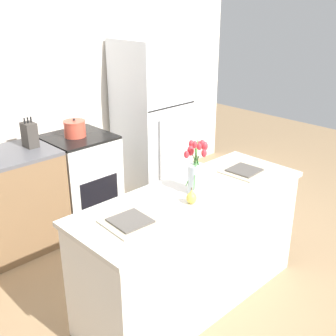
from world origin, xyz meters
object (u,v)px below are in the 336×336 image
plate_setting_left (130,222)px  plate_setting_right (244,171)px  cooking_pot (75,129)px  pear_figurine (191,197)px  knife_block (30,135)px  flower_vase (196,172)px  stove_range (82,179)px  refrigerator (152,120)px

plate_setting_left → plate_setting_right: (1.14, 0.00, 0.00)m
cooking_pot → pear_figurine: bearing=-96.4°
cooking_pot → knife_block: (-0.45, 0.02, 0.03)m
flower_vase → knife_block: size_ratio=1.53×
plate_setting_left → cooking_pot: size_ratio=1.52×
flower_vase → plate_setting_left: size_ratio=1.30×
stove_range → flower_vase: size_ratio=2.20×
refrigerator → knife_block: size_ratio=6.50×
stove_range → refrigerator: size_ratio=0.52×
flower_vase → plate_setting_right: size_ratio=1.30×
flower_vase → plate_setting_left: 0.62m
flower_vase → refrigerator: bearing=57.5°
refrigerator → cooking_pot: bearing=179.7°
refrigerator → plate_setting_left: bearing=-135.1°
pear_figurine → plate_setting_right: pear_figurine is taller
pear_figurine → plate_setting_left: pear_figurine is taller
knife_block → stove_range: bearing=-3.0°
stove_range → plate_setting_left: (-0.67, -1.61, 0.44)m
plate_setting_right → cooking_pot: 1.69m
refrigerator → pear_figurine: size_ratio=15.31×
cooking_pot → knife_block: size_ratio=0.78×
cooking_pot → knife_block: bearing=177.5°
pear_figurine → stove_range: bearing=82.8°
stove_range → flower_vase: flower_vase is taller
plate_setting_right → pear_figurine: bearing=-173.4°
refrigerator → pear_figurine: (-1.16, -1.69, 0.05)m
flower_vase → cooking_pot: 1.60m
plate_setting_left → knife_block: knife_block is taller
refrigerator → cooking_pot: refrigerator is taller
stove_range → flower_vase: bearing=-92.5°
flower_vase → plate_setting_left: flower_vase is taller
plate_setting_left → cooking_pot: cooking_pot is taller
pear_figurine → refrigerator: bearing=55.5°
flower_vase → cooking_pot: bearing=88.4°
flower_vase → pear_figurine: size_ratio=3.59×
stove_range → plate_setting_left: bearing=-112.6°
knife_block → pear_figurine: bearing=-81.5°
pear_figurine → knife_block: knife_block is taller
plate_setting_right → cooking_pot: cooking_pot is taller
flower_vase → plate_setting_right: bearing=-1.6°
refrigerator → flower_vase: refrigerator is taller
stove_range → flower_vase: 1.70m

